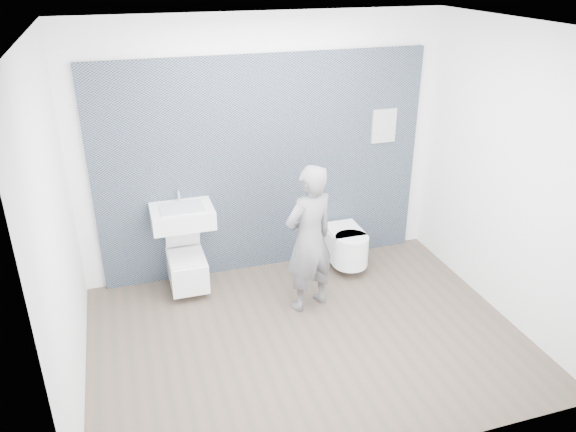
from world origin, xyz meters
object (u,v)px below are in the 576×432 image
object	(u,v)px
washbasin	(182,216)
toilet_square	(187,268)
toilet_rounded	(346,245)
visitor	(309,239)

from	to	relation	value
washbasin	toilet_square	xyz separation A→B (m)	(-0.00, -0.04, -0.60)
toilet_rounded	visitor	size ratio (longest dim) A/B	0.44
toilet_rounded	visitor	distance (m)	1.01
washbasin	visitor	size ratio (longest dim) A/B	0.41
washbasin	visitor	world-z (taller)	visitor
washbasin	visitor	xyz separation A→B (m)	(1.13, -0.70, -0.10)
washbasin	toilet_rounded	distance (m)	1.89
washbasin	toilet_square	size ratio (longest dim) A/B	0.86
toilet_square	visitor	distance (m)	1.41
toilet_rounded	washbasin	bearing A→B (deg)	176.75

